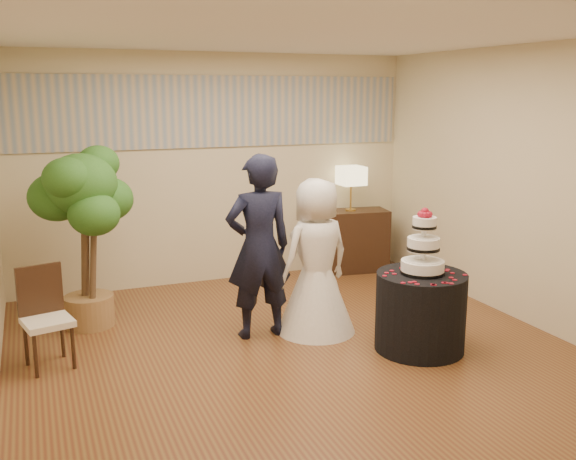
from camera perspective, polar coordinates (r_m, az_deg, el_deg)
name	(u,v)px	position (r m, az deg, el deg)	size (l,w,h in m)	color
floor	(294,351)	(6.01, 0.56, -10.67)	(5.00, 5.00, 0.00)	brown
ceiling	(295,34)	(5.55, 0.62, 17.01)	(5.00, 5.00, 0.00)	white
wall_back	(216,169)	(7.96, -6.38, 5.37)	(5.00, 0.06, 2.80)	beige
wall_front	(479,275)	(3.49, 16.58, -3.82)	(5.00, 0.06, 2.80)	beige
wall_right	(521,185)	(6.96, 20.01, 3.74)	(0.06, 5.00, 2.80)	beige
mural_border	(216,112)	(7.89, -6.46, 10.41)	(4.90, 0.02, 0.85)	#A09F98
groom	(259,247)	(6.10, -2.61, -1.52)	(0.65, 0.43, 1.78)	black
bride	(317,256)	(6.25, 2.55, -2.35)	(0.78, 0.78, 1.53)	white
cake_table	(420,312)	(6.04, 11.69, -7.12)	(0.82, 0.82, 0.73)	black
wedding_cake	(424,241)	(5.85, 11.96, -0.96)	(0.40, 0.40, 0.61)	white
console	(350,241)	(8.51, 5.52, -0.96)	(0.98, 0.43, 0.81)	black
table_lamp	(351,189)	(8.38, 5.62, 3.68)	(0.31, 0.31, 0.58)	beige
ficus_tree	(84,237)	(6.66, -17.64, -0.60)	(0.88, 0.88, 1.85)	#2C601E
side_chair	(47,319)	(5.89, -20.62, -7.41)	(0.40, 0.42, 0.88)	black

